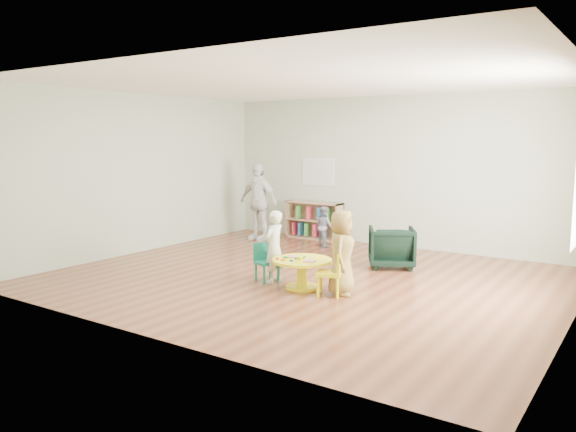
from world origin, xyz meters
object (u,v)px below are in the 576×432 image
(activity_table, at_px, (302,268))
(child_right, at_px, (342,253))
(child_left, at_px, (274,247))
(toddler, at_px, (324,226))
(bookshelf, at_px, (314,221))
(kid_chair_left, at_px, (266,261))
(kid_chair_right, at_px, (332,272))
(armchair, at_px, (392,247))
(adult_caretaker, at_px, (258,202))

(activity_table, height_order, child_right, child_right)
(child_left, relative_size, toddler, 1.34)
(bookshelf, height_order, toddler, toddler)
(kid_chair_left, xyz_separation_m, kid_chair_right, (1.16, -0.14, 0.02))
(kid_chair_left, distance_m, child_left, 0.26)
(child_left, bearing_deg, kid_chair_left, -91.48)
(armchair, relative_size, toddler, 0.92)
(kid_chair_right, xyz_separation_m, toddler, (-1.79, 2.85, 0.07))
(kid_chair_left, relative_size, adult_caretaker, 0.36)
(armchair, bearing_deg, adult_caretaker, -42.29)
(activity_table, bearing_deg, child_right, 3.96)
(adult_caretaker, bearing_deg, kid_chair_left, -48.49)
(kid_chair_right, relative_size, toddler, 0.76)
(kid_chair_right, bearing_deg, armchair, -21.02)
(armchair, relative_size, adult_caretaker, 0.46)
(kid_chair_right, distance_m, toddler, 3.37)
(armchair, distance_m, adult_caretaker, 3.33)
(bookshelf, bearing_deg, kid_chair_left, -69.92)
(child_right, bearing_deg, activity_table, 74.40)
(activity_table, xyz_separation_m, adult_caretaker, (-2.72, 2.63, 0.49))
(kid_chair_right, bearing_deg, adult_caretaker, 28.15)
(kid_chair_right, height_order, child_left, child_left)
(child_left, xyz_separation_m, adult_caretaker, (-2.22, 2.58, 0.26))
(kid_chair_right, bearing_deg, child_left, 60.65)
(activity_table, height_order, kid_chair_right, kid_chair_right)
(child_right, bearing_deg, kid_chair_right, 132.18)
(activity_table, xyz_separation_m, kid_chair_left, (-0.65, 0.05, 0.01))
(child_right, height_order, adult_caretaker, adult_caretaker)
(child_right, relative_size, toddler, 1.45)
(activity_table, height_order, kid_chair_left, kid_chair_left)
(activity_table, bearing_deg, toddler, 114.71)
(armchair, distance_m, toddler, 1.98)
(armchair, bearing_deg, kid_chair_left, 29.12)
(adult_caretaker, bearing_deg, toddler, 8.03)
(child_right, bearing_deg, toddler, 14.66)
(toddler, bearing_deg, bookshelf, -21.88)
(kid_chair_left, bearing_deg, kid_chair_right, 106.69)
(toddler, bearing_deg, kid_chair_left, 127.39)
(kid_chair_right, relative_size, child_left, 0.57)
(kid_chair_right, distance_m, bookshelf, 4.21)
(activity_table, height_order, bookshelf, bookshelf)
(bookshelf, bearing_deg, child_left, -67.72)
(armchair, relative_size, child_right, 0.64)
(armchair, bearing_deg, activity_table, 46.59)
(bookshelf, xyz_separation_m, child_right, (2.45, -3.35, 0.19))
(activity_table, distance_m, child_right, 0.64)
(kid_chair_left, bearing_deg, bookshelf, -136.61)
(child_left, bearing_deg, activity_table, 82.99)
(child_left, distance_m, child_right, 1.08)
(bookshelf, bearing_deg, toddler, -46.28)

